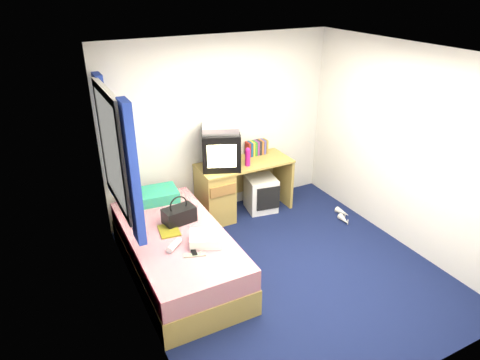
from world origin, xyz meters
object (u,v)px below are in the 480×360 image
bed (178,253)px  vcr (220,128)px  desk (226,189)px  magazine (169,230)px  towel (206,239)px  crt_tv (221,150)px  water_bottle (174,245)px  white_heels (344,216)px  pillow (153,196)px  picture_frame (263,148)px  handbag (179,215)px  storage_cube (261,194)px  aerosol_can (237,156)px  pink_water_bottle (248,158)px  remote_control (193,251)px  colour_swatch_fan (195,255)px

bed → vcr: vcr is taller
desk → magazine: 1.41m
bed → desk: bearing=41.9°
vcr → towel: bearing=-97.9°
crt_tv → vcr: (0.00, 0.00, 0.29)m
water_bottle → white_heels: size_ratio=0.50×
pillow → vcr: (0.98, 0.12, 0.68)m
magazine → picture_frame: bearing=30.5°
pillow → handbag: bearing=-79.9°
water_bottle → pillow: bearing=84.0°
picture_frame → vcr: bearing=178.8°
magazine → white_heels: magazine is taller
handbag → white_heels: handbag is taller
crt_tv → vcr: size_ratio=1.34×
storage_cube → handbag: bearing=-146.1°
water_bottle → desk: bearing=46.0°
white_heels → aerosol_can: bearing=143.0°
handbag → bed: bearing=-127.7°
aerosol_can → handbag: 1.39m
vcr → towel: size_ratio=1.43×
pillow → towel: (0.21, -1.15, -0.01)m
crt_tv → towel: crt_tv is taller
crt_tv → picture_frame: crt_tv is taller
vcr → pink_water_bottle: (0.33, -0.13, -0.42)m
magazine → water_bottle: water_bottle is taller
storage_cube → white_heels: (0.88, -0.77, -0.21)m
bed → water_bottle: water_bottle is taller
aerosol_can → bed: bearing=-141.5°
aerosol_can → remote_control: (-1.20, -1.40, -0.29)m
aerosol_can → handbag: bearing=-144.9°
vcr → handbag: 1.31m
water_bottle → vcr: bearing=47.7°
aerosol_can → pillow: bearing=-172.4°
bed → aerosol_can: aerosol_can is taller
vcr → towel: vcr is taller
aerosol_can → water_bottle: aerosol_can is taller
vcr → pink_water_bottle: vcr is taller
magazine → handbag: bearing=37.4°
pink_water_bottle → magazine: bearing=-151.5°
crt_tv → magazine: bearing=-117.8°
remote_control → aerosol_can: bearing=58.5°
pillow → remote_control: (0.03, -1.23, -0.05)m
picture_frame → aerosol_can: aerosol_can is taller
aerosol_can → white_heels: aerosol_can is taller
pillow → colour_swatch_fan: size_ratio=2.70×
crt_tv → handbag: size_ratio=1.65×
crt_tv → aerosol_can: 0.31m
water_bottle → colour_swatch_fan: 0.25m
storage_cube → vcr: (-0.57, 0.09, 1.03)m
magazine → desk: bearing=38.3°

